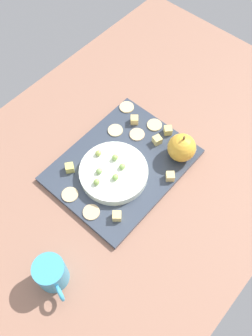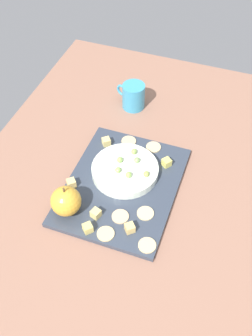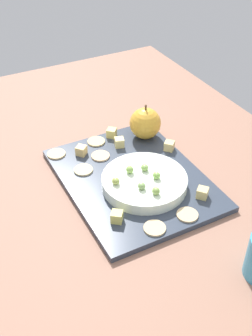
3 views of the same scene
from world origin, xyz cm
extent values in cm
cube|color=#926652|center=(0.00, 0.00, 1.64)|extent=(126.38, 82.33, 3.28)
cube|color=#333C4B|center=(0.95, -0.63, 3.93)|extent=(36.47, 28.25, 1.30)
cylinder|color=white|center=(4.81, 0.20, 5.76)|extent=(17.89, 17.89, 2.37)
sphere|color=gold|center=(-11.44, 9.38, 8.36)|extent=(7.56, 7.56, 7.56)
cylinder|color=brown|center=(-11.44, 9.38, 12.74)|extent=(0.50, 0.50, 1.20)
cube|color=#EFC773|center=(-11.80, -7.19, 5.65)|extent=(3.00, 3.00, 2.13)
cube|color=#E0CD6E|center=(-15.19, 2.22, 5.65)|extent=(3.01, 3.01, 2.13)
cube|color=#E6C778|center=(-4.03, 11.68, 5.65)|extent=(3.01, 3.01, 2.13)
cube|color=#E4CE7A|center=(-10.68, 2.02, 5.65)|extent=(2.68, 2.68, 2.13)
cube|color=#E1D566|center=(11.34, -9.68, 5.65)|extent=(2.99, 2.99, 2.13)
cube|color=#E8CD79|center=(13.22, 8.72, 5.65)|extent=(3.00, 3.00, 2.13)
cylinder|color=#DDB789|center=(-8.95, -3.73, 4.78)|extent=(4.23, 4.23, 0.40)
cylinder|color=#D2BE8D|center=(-5.95, -9.25, 4.78)|extent=(4.23, 4.23, 0.40)
cylinder|color=beige|center=(-14.38, -12.39, 4.78)|extent=(4.23, 4.23, 0.40)
cylinder|color=#D3B988|center=(16.52, -4.40, 4.78)|extent=(4.23, 4.23, 0.40)
cylinder|color=#D2B384|center=(16.38, 3.03, 4.78)|extent=(4.23, 4.23, 0.40)
cylinder|color=#D8C187|center=(-14.73, -2.16, 4.78)|extent=(4.23, 4.23, 0.40)
ellipsoid|color=#88AD60|center=(7.71, -2.31, 7.66)|extent=(1.69, 1.52, 1.43)
ellipsoid|color=#8CB053|center=(10.40, -0.61, 7.72)|extent=(1.69, 1.52, 1.54)
ellipsoid|color=#93C257|center=(2.03, -1.99, 7.75)|extent=(1.69, 1.52, 1.60)
ellipsoid|color=#8FBB5B|center=(2.76, 1.18, 7.65)|extent=(1.69, 1.52, 1.39)
ellipsoid|color=#8DC356|center=(6.25, 1.99, 7.70)|extent=(1.69, 1.52, 1.51)
ellipsoid|color=#98AB4E|center=(3.93, -6.19, 7.65)|extent=(1.69, 1.52, 1.41)
cylinder|color=#3B97C0|center=(33.18, 7.38, 7.36)|extent=(7.04, 7.04, 8.16)
torus|color=#3B97C0|center=(34.76, 11.83, 7.36)|extent=(2.09, 4.04, 4.00)
camera|label=1|loc=(36.79, 32.42, 86.59)|focal=38.24mm
camera|label=2|loc=(-60.67, -23.75, 86.43)|focal=42.69mm
camera|label=3|loc=(64.16, -35.36, 62.81)|focal=46.01mm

